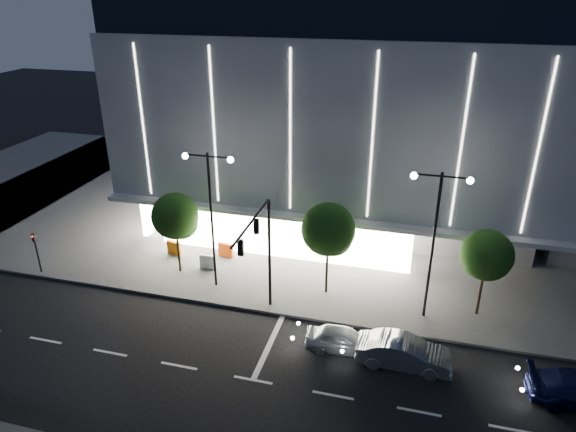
{
  "coord_description": "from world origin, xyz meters",
  "views": [
    {
      "loc": [
        8.72,
        -20.04,
        17.94
      ],
      "look_at": [
        1.46,
        7.22,
        5.0
      ],
      "focal_mm": 32.0,
      "sensor_mm": 36.0,
      "label": 1
    }
  ],
  "objects_px": {
    "ped_signal_far": "(36,249)",
    "car_second": "(404,353)",
    "tree_right": "(487,258)",
    "car_lead": "(342,339)",
    "barrier_a": "(174,248)",
    "barrier_c": "(226,250)",
    "street_lamp_west": "(211,202)",
    "street_lamp_east": "(435,226)",
    "barrier_b": "(208,262)",
    "traffic_mast": "(261,244)",
    "tree_mid": "(329,232)",
    "tree_left": "(176,219)"
  },
  "relations": [
    {
      "from": "barrier_a",
      "to": "tree_right",
      "type": "bearing_deg",
      "value": 8.09
    },
    {
      "from": "street_lamp_west",
      "to": "tree_mid",
      "type": "relative_size",
      "value": 1.46
    },
    {
      "from": "tree_right",
      "to": "barrier_a",
      "type": "distance_m",
      "value": 20.79
    },
    {
      "from": "street_lamp_east",
      "to": "traffic_mast",
      "type": "bearing_deg",
      "value": -163.52
    },
    {
      "from": "barrier_b",
      "to": "barrier_c",
      "type": "bearing_deg",
      "value": 72.22
    },
    {
      "from": "tree_left",
      "to": "car_lead",
      "type": "relative_size",
      "value": 1.46
    },
    {
      "from": "ped_signal_far",
      "to": "car_lead",
      "type": "relative_size",
      "value": 0.77
    },
    {
      "from": "tree_mid",
      "to": "barrier_c",
      "type": "height_order",
      "value": "tree_mid"
    },
    {
      "from": "barrier_b",
      "to": "barrier_c",
      "type": "xyz_separation_m",
      "value": [
        0.57,
        1.87,
        0.0
      ]
    },
    {
      "from": "tree_left",
      "to": "barrier_a",
      "type": "height_order",
      "value": "tree_left"
    },
    {
      "from": "traffic_mast",
      "to": "ped_signal_far",
      "type": "xyz_separation_m",
      "value": [
        -16.0,
        1.16,
        -3.14
      ]
    },
    {
      "from": "tree_right",
      "to": "car_second",
      "type": "relative_size",
      "value": 1.15
    },
    {
      "from": "barrier_c",
      "to": "car_second",
      "type": "bearing_deg",
      "value": -25.81
    },
    {
      "from": "traffic_mast",
      "to": "barrier_a",
      "type": "bearing_deg",
      "value": 146.0
    },
    {
      "from": "ped_signal_far",
      "to": "tree_mid",
      "type": "bearing_deg",
      "value": 7.55
    },
    {
      "from": "car_lead",
      "to": "car_second",
      "type": "bearing_deg",
      "value": -101.32
    },
    {
      "from": "tree_left",
      "to": "car_second",
      "type": "xyz_separation_m",
      "value": [
        15.04,
        -5.5,
        -3.25
      ]
    },
    {
      "from": "barrier_a",
      "to": "barrier_c",
      "type": "bearing_deg",
      "value": 24.16
    },
    {
      "from": "traffic_mast",
      "to": "tree_mid",
      "type": "xyz_separation_m",
      "value": [
        3.03,
        3.68,
        -0.69
      ]
    },
    {
      "from": "tree_left",
      "to": "car_second",
      "type": "height_order",
      "value": "tree_left"
    },
    {
      "from": "tree_left",
      "to": "barrier_a",
      "type": "distance_m",
      "value": 4.18
    },
    {
      "from": "street_lamp_west",
      "to": "tree_right",
      "type": "bearing_deg",
      "value": 3.64
    },
    {
      "from": "tree_left",
      "to": "street_lamp_west",
      "type": "bearing_deg",
      "value": -18.94
    },
    {
      "from": "street_lamp_west",
      "to": "barrier_c",
      "type": "xyz_separation_m",
      "value": [
        -0.76,
        3.69,
        -5.31
      ]
    },
    {
      "from": "street_lamp_west",
      "to": "tree_left",
      "type": "relative_size",
      "value": 1.57
    },
    {
      "from": "street_lamp_east",
      "to": "tree_mid",
      "type": "height_order",
      "value": "street_lamp_east"
    },
    {
      "from": "tree_right",
      "to": "barrier_c",
      "type": "height_order",
      "value": "tree_right"
    },
    {
      "from": "ped_signal_far",
      "to": "car_second",
      "type": "xyz_separation_m",
      "value": [
        24.06,
        -2.98,
        -1.1
      ]
    },
    {
      "from": "street_lamp_west",
      "to": "car_second",
      "type": "xyz_separation_m",
      "value": [
        12.06,
        -4.48,
        -5.17
      ]
    },
    {
      "from": "street_lamp_east",
      "to": "car_lead",
      "type": "height_order",
      "value": "street_lamp_east"
    },
    {
      "from": "street_lamp_east",
      "to": "barrier_b",
      "type": "xyz_separation_m",
      "value": [
        -14.32,
        1.82,
        -5.31
      ]
    },
    {
      "from": "tree_left",
      "to": "tree_mid",
      "type": "bearing_deg",
      "value": 0.0
    },
    {
      "from": "car_second",
      "to": "car_lead",
      "type": "bearing_deg",
      "value": 83.13
    },
    {
      "from": "tree_left",
      "to": "barrier_b",
      "type": "height_order",
      "value": "tree_left"
    },
    {
      "from": "car_lead",
      "to": "barrier_a",
      "type": "distance_m",
      "value": 15.02
    },
    {
      "from": "tree_right",
      "to": "barrier_c",
      "type": "relative_size",
      "value": 5.01
    },
    {
      "from": "tree_right",
      "to": "barrier_b",
      "type": "bearing_deg",
      "value": 177.35
    },
    {
      "from": "ped_signal_far",
      "to": "tree_right",
      "type": "height_order",
      "value": "tree_right"
    },
    {
      "from": "car_second",
      "to": "barrier_c",
      "type": "xyz_separation_m",
      "value": [
        -12.82,
        8.17,
        -0.14
      ]
    },
    {
      "from": "street_lamp_west",
      "to": "ped_signal_far",
      "type": "bearing_deg",
      "value": -172.87
    },
    {
      "from": "tree_mid",
      "to": "car_lead",
      "type": "distance_m",
      "value": 6.52
    },
    {
      "from": "tree_left",
      "to": "barrier_c",
      "type": "distance_m",
      "value": 4.85
    },
    {
      "from": "traffic_mast",
      "to": "barrier_c",
      "type": "distance_m",
      "value": 9.06
    },
    {
      "from": "street_lamp_east",
      "to": "tree_mid",
      "type": "relative_size",
      "value": 1.46
    },
    {
      "from": "tree_left",
      "to": "barrier_a",
      "type": "xyz_separation_m",
      "value": [
        -1.44,
        1.99,
        -3.38
      ]
    },
    {
      "from": "tree_mid",
      "to": "barrier_b",
      "type": "relative_size",
      "value": 5.59
    },
    {
      "from": "street_lamp_east",
      "to": "tree_left",
      "type": "relative_size",
      "value": 1.57
    },
    {
      "from": "barrier_c",
      "to": "tree_right",
      "type": "bearing_deg",
      "value": -2.33
    },
    {
      "from": "ped_signal_far",
      "to": "barrier_a",
      "type": "bearing_deg",
      "value": 30.77
    },
    {
      "from": "tree_mid",
      "to": "barrier_c",
      "type": "bearing_deg",
      "value": 161.05
    }
  ]
}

